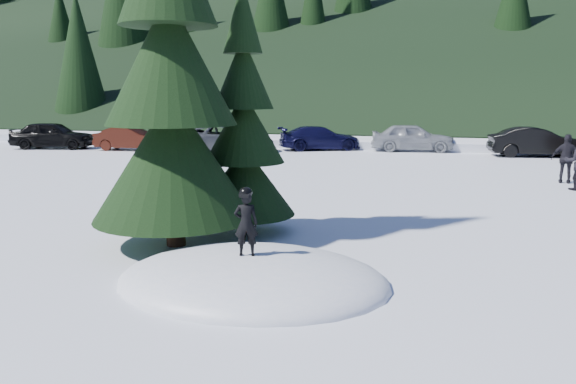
% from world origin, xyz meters
% --- Properties ---
extents(ground, '(200.00, 200.00, 0.00)m').
position_xyz_m(ground, '(0.00, 0.00, 0.00)').
color(ground, white).
rests_on(ground, ground).
extents(snow_mound, '(4.48, 3.52, 0.96)m').
position_xyz_m(snow_mound, '(0.00, 0.00, 0.00)').
color(snow_mound, silver).
rests_on(snow_mound, ground).
extents(forest_hillside, '(200.00, 60.00, 25.00)m').
position_xyz_m(forest_hillside, '(0.00, 54.00, 12.50)').
color(forest_hillside, black).
rests_on(forest_hillside, ground).
extents(spruce_tall, '(3.20, 3.20, 8.60)m').
position_xyz_m(spruce_tall, '(-2.20, 1.80, 3.32)').
color(spruce_tall, black).
rests_on(spruce_tall, ground).
extents(spruce_short, '(2.20, 2.20, 5.37)m').
position_xyz_m(spruce_short, '(-1.20, 3.20, 2.10)').
color(spruce_short, black).
rests_on(spruce_short, ground).
extents(child_skier, '(0.43, 0.34, 1.03)m').
position_xyz_m(child_skier, '(-0.07, -0.09, 1.00)').
color(child_skier, black).
rests_on(child_skier, snow_mound).
extents(adult_1, '(1.04, 0.59, 1.67)m').
position_xyz_m(adult_1, '(7.22, 12.40, 0.84)').
color(adult_1, black).
rests_on(adult_1, ground).
extents(car_0, '(4.72, 2.65, 1.52)m').
position_xyz_m(car_0, '(-17.67, 18.71, 0.76)').
color(car_0, black).
rests_on(car_0, ground).
extents(car_1, '(3.93, 1.55, 1.27)m').
position_xyz_m(car_1, '(-12.95, 18.93, 0.64)').
color(car_1, black).
rests_on(car_1, ground).
extents(car_2, '(5.46, 3.50, 1.40)m').
position_xyz_m(car_2, '(-7.76, 19.51, 0.70)').
color(car_2, '#424548').
rests_on(car_2, ground).
extents(car_3, '(4.78, 3.45, 1.29)m').
position_xyz_m(car_3, '(-3.13, 21.63, 0.64)').
color(car_3, black).
rests_on(car_3, ground).
extents(car_4, '(4.46, 2.08, 1.48)m').
position_xyz_m(car_4, '(1.76, 22.18, 0.74)').
color(car_4, gray).
rests_on(car_4, ground).
extents(car_5, '(4.46, 1.99, 1.42)m').
position_xyz_m(car_5, '(7.64, 20.94, 0.71)').
color(car_5, black).
rests_on(car_5, ground).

